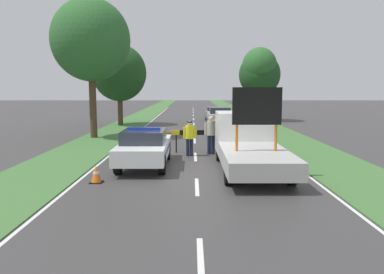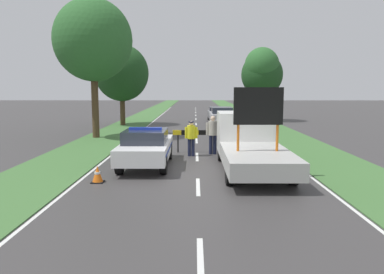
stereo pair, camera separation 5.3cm
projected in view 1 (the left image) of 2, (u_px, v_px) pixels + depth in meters
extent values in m
plane|color=#3D3A3A|center=(198.00, 170.00, 14.07)|extent=(160.00, 160.00, 0.00)
cube|color=silver|center=(202.00, 262.00, 6.67)|extent=(0.12, 2.10, 0.01)
cube|color=silver|center=(198.00, 187.00, 11.76)|extent=(0.12, 2.10, 0.01)
cube|color=silver|center=(197.00, 157.00, 16.85)|extent=(0.12, 2.10, 0.01)
cube|color=silver|center=(196.00, 141.00, 21.94)|extent=(0.12, 2.10, 0.01)
cube|color=silver|center=(196.00, 131.00, 27.03)|extent=(0.12, 2.10, 0.01)
cube|color=silver|center=(195.00, 124.00, 32.12)|extent=(0.12, 2.10, 0.01)
cube|color=silver|center=(195.00, 119.00, 37.21)|extent=(0.12, 2.10, 0.01)
cube|color=silver|center=(195.00, 115.00, 42.31)|extent=(0.12, 2.10, 0.01)
cube|color=silver|center=(195.00, 112.00, 47.40)|extent=(0.12, 2.10, 0.01)
cube|color=silver|center=(195.00, 110.00, 52.49)|extent=(0.12, 2.10, 0.01)
cube|color=silver|center=(195.00, 108.00, 57.58)|extent=(0.12, 2.10, 0.01)
cube|color=silver|center=(142.00, 130.00, 27.72)|extent=(0.10, 65.08, 0.01)
cube|color=silver|center=(249.00, 130.00, 27.69)|extent=(0.10, 65.08, 0.01)
cube|color=#427038|center=(134.00, 122.00, 33.92)|extent=(3.11, 120.00, 0.03)
cube|color=#427038|center=(257.00, 122.00, 33.88)|extent=(3.11, 120.00, 0.03)
cube|color=white|center=(146.00, 149.00, 14.81)|extent=(1.83, 4.58, 0.59)
cube|color=#282D38|center=(146.00, 136.00, 14.60)|extent=(1.61, 2.11, 0.48)
cylinder|color=black|center=(132.00, 150.00, 16.26)|extent=(0.24, 0.77, 0.77)
cylinder|color=black|center=(169.00, 150.00, 16.25)|extent=(0.24, 0.77, 0.77)
cylinder|color=black|center=(120.00, 164.00, 13.44)|extent=(0.24, 0.77, 0.77)
cylinder|color=black|center=(164.00, 164.00, 13.43)|extent=(0.24, 0.77, 0.77)
cube|color=#1E38C6|center=(146.00, 129.00, 14.56)|extent=(1.28, 0.24, 0.10)
cube|color=#193399|center=(146.00, 148.00, 14.80)|extent=(1.84, 3.76, 0.10)
cube|color=black|center=(153.00, 142.00, 17.12)|extent=(1.00, 0.08, 0.35)
cube|color=white|center=(245.00, 132.00, 15.81)|extent=(2.27, 1.99, 1.69)
cube|color=#232833|center=(242.00, 123.00, 16.73)|extent=(1.93, 0.04, 0.75)
cube|color=#B2B2AD|center=(257.00, 159.00, 12.76)|extent=(2.27, 4.32, 0.57)
cylinder|color=#D16619|center=(238.00, 138.00, 12.66)|extent=(0.09, 0.09, 0.90)
cylinder|color=#D16619|center=(277.00, 138.00, 12.66)|extent=(0.09, 0.09, 0.90)
cube|color=black|center=(259.00, 106.00, 12.52)|extent=(1.65, 0.12, 1.25)
cylinder|color=black|center=(221.00, 152.00, 15.92)|extent=(0.24, 0.77, 0.77)
cylinder|color=black|center=(268.00, 152.00, 15.92)|extent=(0.24, 0.77, 0.77)
cylinder|color=black|center=(230.00, 173.00, 11.94)|extent=(0.24, 0.77, 0.77)
cylinder|color=black|center=(293.00, 173.00, 11.93)|extent=(0.24, 0.77, 0.77)
cylinder|color=black|center=(178.00, 144.00, 17.96)|extent=(0.07, 0.07, 0.85)
cylinder|color=black|center=(219.00, 144.00, 17.95)|extent=(0.07, 0.07, 0.85)
cube|color=yellow|center=(177.00, 133.00, 17.89)|extent=(0.41, 0.08, 0.23)
cube|color=black|center=(185.00, 133.00, 17.89)|extent=(0.41, 0.08, 0.23)
cube|color=yellow|center=(194.00, 133.00, 17.89)|extent=(0.41, 0.08, 0.23)
cube|color=black|center=(203.00, 133.00, 17.89)|extent=(0.41, 0.08, 0.23)
cube|color=yellow|center=(211.00, 133.00, 17.89)|extent=(0.41, 0.08, 0.23)
cube|color=black|center=(220.00, 133.00, 17.88)|extent=(0.41, 0.08, 0.23)
cylinder|color=#191E38|center=(189.00, 147.00, 17.00)|extent=(0.15, 0.15, 0.80)
cylinder|color=#191E38|center=(193.00, 147.00, 17.00)|extent=(0.15, 0.15, 0.80)
cylinder|color=yellow|center=(191.00, 132.00, 16.91)|extent=(0.37, 0.37, 0.60)
cylinder|color=yellow|center=(186.00, 133.00, 16.92)|extent=(0.12, 0.12, 0.51)
cylinder|color=yellow|center=(196.00, 133.00, 16.91)|extent=(0.12, 0.12, 0.51)
sphere|color=beige|center=(191.00, 123.00, 16.86)|extent=(0.21, 0.21, 0.21)
cylinder|color=#141933|center=(191.00, 122.00, 16.85)|extent=(0.24, 0.24, 0.05)
cylinder|color=#191E38|center=(211.00, 145.00, 17.49)|extent=(0.17, 0.17, 0.89)
cylinder|color=#191E38|center=(215.00, 145.00, 17.49)|extent=(0.17, 0.17, 0.89)
cylinder|color=#B2AD9E|center=(213.00, 128.00, 17.39)|extent=(0.41, 0.41, 0.67)
cylinder|color=#B2AD9E|center=(207.00, 129.00, 17.39)|extent=(0.13, 0.13, 0.57)
cylinder|color=#B2AD9E|center=(218.00, 129.00, 17.39)|extent=(0.13, 0.13, 0.57)
sphere|color=beige|center=(213.00, 118.00, 17.33)|extent=(0.23, 0.23, 0.23)
cube|color=black|center=(98.00, 182.00, 12.28)|extent=(0.40, 0.40, 0.03)
cone|color=orange|center=(98.00, 174.00, 12.24)|extent=(0.34, 0.34, 0.53)
cylinder|color=white|center=(98.00, 173.00, 12.24)|extent=(0.19, 0.19, 0.07)
cube|color=black|center=(133.00, 153.00, 17.76)|extent=(0.34, 0.34, 0.03)
cone|color=orange|center=(133.00, 148.00, 17.73)|extent=(0.29, 0.29, 0.45)
cylinder|color=white|center=(133.00, 147.00, 17.72)|extent=(0.17, 0.17, 0.06)
cube|color=silver|center=(233.00, 127.00, 22.79)|extent=(1.79, 3.97, 0.70)
cube|color=#282D38|center=(233.00, 117.00, 22.59)|extent=(1.58, 1.82, 0.57)
cylinder|color=black|center=(218.00, 131.00, 24.06)|extent=(0.24, 0.68, 0.68)
cylinder|color=black|center=(243.00, 131.00, 24.05)|extent=(0.24, 0.68, 0.68)
cylinder|color=black|center=(221.00, 136.00, 21.62)|extent=(0.24, 0.68, 0.68)
cylinder|color=black|center=(248.00, 136.00, 21.61)|extent=(0.24, 0.68, 0.68)
cube|color=#B2B2B7|center=(221.00, 118.00, 29.34)|extent=(1.76, 4.63, 0.73)
cube|color=#282D38|center=(221.00, 110.00, 29.12)|extent=(1.55, 2.13, 0.47)
cylinder|color=black|center=(210.00, 121.00, 30.81)|extent=(0.24, 0.79, 0.79)
cylinder|color=black|center=(229.00, 121.00, 30.80)|extent=(0.24, 0.79, 0.79)
cylinder|color=black|center=(212.00, 124.00, 27.96)|extent=(0.24, 0.79, 0.79)
cylinder|color=black|center=(232.00, 124.00, 27.96)|extent=(0.24, 0.79, 0.79)
cube|color=slate|center=(217.00, 114.00, 34.92)|extent=(1.85, 4.57, 0.58)
cube|color=#282D38|center=(218.00, 109.00, 34.72)|extent=(1.63, 2.10, 0.42)
cylinder|color=black|center=(208.00, 116.00, 36.36)|extent=(0.24, 0.65, 0.65)
cylinder|color=black|center=(225.00, 116.00, 36.36)|extent=(0.24, 0.65, 0.65)
cylinder|color=black|center=(209.00, 119.00, 33.55)|extent=(0.24, 0.65, 0.65)
cylinder|color=black|center=(227.00, 119.00, 33.55)|extent=(0.24, 0.65, 0.65)
cylinder|color=#4C3823|center=(260.00, 100.00, 34.36)|extent=(0.37, 0.37, 3.93)
ellipsoid|color=#2D662D|center=(261.00, 65.00, 33.95)|extent=(3.12, 3.12, 3.28)
cylinder|color=#4C3823|center=(122.00, 109.00, 30.97)|extent=(0.41, 0.41, 2.65)
ellipsoid|color=#1E471E|center=(121.00, 73.00, 30.58)|extent=(4.39, 4.39, 4.61)
cylinder|color=#4C3823|center=(95.00, 104.00, 22.98)|extent=(0.42, 0.42, 4.18)
ellipsoid|color=#2D662D|center=(92.00, 40.00, 22.48)|extent=(4.72, 4.72, 4.95)
cylinder|color=#4C3823|center=(260.00, 106.00, 34.93)|extent=(0.39, 0.39, 2.88)
ellipsoid|color=#1E471E|center=(261.00, 75.00, 34.56)|extent=(3.80, 3.80, 3.99)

